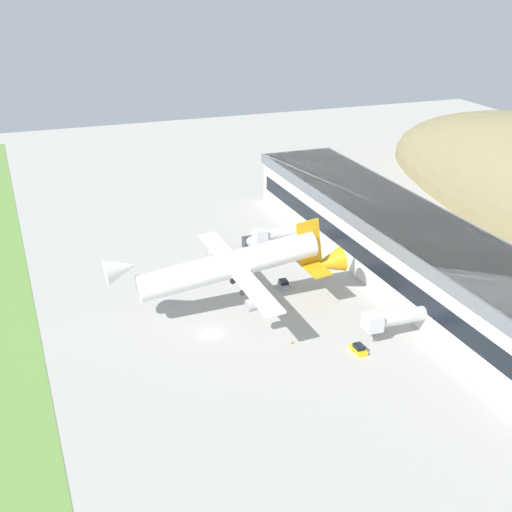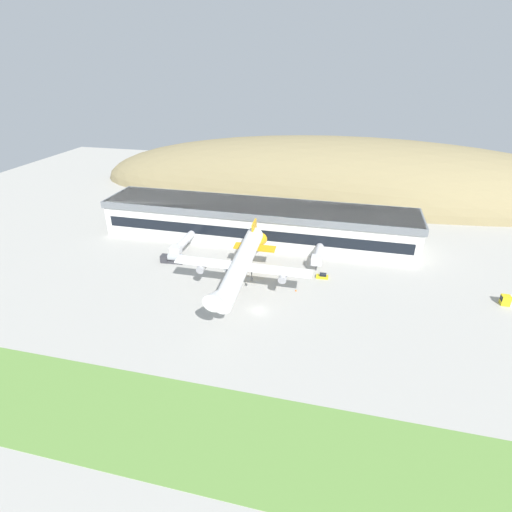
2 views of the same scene
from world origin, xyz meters
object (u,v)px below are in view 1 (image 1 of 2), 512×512
at_px(service_car_0, 358,349).
at_px(cargo_airplane, 234,266).
at_px(traffic_cone_0, 292,342).
at_px(jetway_1, 391,319).
at_px(jetway_0, 282,233).
at_px(service_car_1, 284,284).
at_px(terminal_building, 402,241).
at_px(fuel_truck, 253,245).

bearing_deg(service_car_0, cargo_airplane, -144.74).
xyz_separation_m(service_car_0, traffic_cone_0, (-6.82, -9.58, -0.35)).
bearing_deg(service_car_0, jetway_1, 107.43).
bearing_deg(service_car_0, traffic_cone_0, -125.47).
relative_size(jetway_0, service_car_1, 3.82).
bearing_deg(jetway_0, cargo_airplane, -37.84).
bearing_deg(service_car_1, cargo_airplane, -61.37).
height_order(jetway_0, service_car_1, jetway_0).
relative_size(jetway_0, cargo_airplane, 0.33).
relative_size(terminal_building, jetway_1, 9.62).
xyz_separation_m(service_car_1, fuel_truck, (-20.56, 0.76, 0.90)).
distance_m(service_car_0, service_car_1, 29.13).
height_order(jetway_1, cargo_airplane, cargo_airplane).
xyz_separation_m(jetway_0, service_car_1, (19.76, -7.66, -3.36)).
bearing_deg(jetway_1, service_car_0, -72.57).
bearing_deg(service_car_0, terminal_building, 137.95).
relative_size(service_car_0, service_car_1, 0.92).
height_order(cargo_airplane, service_car_1, cargo_airplane).
relative_size(jetway_0, jetway_1, 1.32).
relative_size(jetway_0, service_car_0, 4.17).
xyz_separation_m(jetway_0, traffic_cone_0, (42.00, -15.20, -3.71)).
height_order(fuel_truck, traffic_cone_0, fuel_truck).
bearing_deg(service_car_1, jetway_1, 19.94).
relative_size(jetway_1, service_car_0, 3.17).
bearing_deg(jetway_0, jetway_1, 2.48).
relative_size(jetway_0, fuel_truck, 2.02).
bearing_deg(jetway_1, service_car_1, -160.06).
height_order(service_car_0, traffic_cone_0, service_car_0).
height_order(jetway_0, service_car_0, jetway_0).
bearing_deg(service_car_0, jetway_0, 173.44).
bearing_deg(terminal_building, jetway_1, -34.09).
height_order(jetway_0, jetway_1, same).
bearing_deg(terminal_building, service_car_1, -95.25).
bearing_deg(traffic_cone_0, service_car_0, 54.53).
distance_m(service_car_0, fuel_truck, 49.65).
relative_size(cargo_airplane, service_car_1, 11.48).
xyz_separation_m(service_car_0, service_car_1, (-29.06, -2.05, -0.01)).
bearing_deg(cargo_airplane, service_car_0, 35.26).
distance_m(terminal_building, fuel_truck, 34.74).
bearing_deg(cargo_airplane, service_car_1, 118.63).
relative_size(service_car_0, fuel_truck, 0.48).
distance_m(jetway_1, fuel_truck, 48.12).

